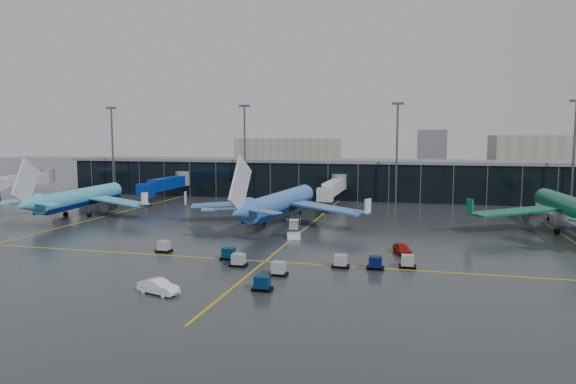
% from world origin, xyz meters
% --- Properties ---
extents(ground, '(600.00, 600.00, 0.00)m').
position_xyz_m(ground, '(0.00, 0.00, 0.00)').
color(ground, '#282B2D').
rests_on(ground, ground).
extents(terminal_pier, '(142.00, 17.00, 10.70)m').
position_xyz_m(terminal_pier, '(0.00, 62.00, 5.42)').
color(terminal_pier, black).
rests_on(terminal_pier, ground).
extents(jet_bridges, '(94.00, 27.50, 7.20)m').
position_xyz_m(jet_bridges, '(-35.00, 42.99, 4.55)').
color(jet_bridges, '#595B60').
rests_on(jet_bridges, ground).
extents(flood_masts, '(203.00, 0.50, 25.50)m').
position_xyz_m(flood_masts, '(5.00, 50.00, 13.81)').
color(flood_masts, '#595B60').
rests_on(flood_masts, ground).
extents(distant_hangars, '(260.00, 71.00, 22.00)m').
position_xyz_m(distant_hangars, '(49.94, 270.08, 8.79)').
color(distant_hangars, '#B2AD99').
rests_on(distant_hangars, ground).
extents(taxi_lines, '(220.00, 120.00, 0.02)m').
position_xyz_m(taxi_lines, '(10.00, 10.61, 0.01)').
color(taxi_lines, gold).
rests_on(taxi_lines, ground).
extents(airliner_arkefly, '(38.77, 43.20, 12.34)m').
position_xyz_m(airliner_arkefly, '(-40.69, 15.52, 6.17)').
color(airliner_arkefly, '#45B3E2').
rests_on(airliner_arkefly, ground).
extents(airliner_klm_near, '(41.32, 46.12, 13.25)m').
position_xyz_m(airliner_klm_near, '(4.17, 15.73, 6.63)').
color(airliner_klm_near, '#3E71CB').
rests_on(airliner_klm_near, ground).
extents(airliner_aer_lingus, '(40.99, 45.96, 13.41)m').
position_xyz_m(airliner_aer_lingus, '(56.94, 19.07, 6.70)').
color(airliner_aer_lingus, '#0B613C').
rests_on(airliner_aer_lingus, ground).
extents(baggage_carts, '(37.36, 16.38, 1.70)m').
position_xyz_m(baggage_carts, '(13.51, -17.74, 0.76)').
color(baggage_carts, black).
rests_on(baggage_carts, ground).
extents(mobile_airstair, '(2.94, 3.65, 3.45)m').
position_xyz_m(mobile_airstair, '(10.03, 1.85, 0.77)').
color(mobile_airstair, white).
rests_on(mobile_airstair, ground).
extents(service_van_red, '(3.25, 4.97, 1.57)m').
position_xyz_m(service_van_red, '(28.14, -5.85, 0.79)').
color(service_van_red, '#B3130D').
rests_on(service_van_red, ground).
extents(service_van_white, '(5.23, 3.05, 1.63)m').
position_xyz_m(service_van_white, '(2.98, -31.84, 0.82)').
color(service_van_white, white).
rests_on(service_van_white, ground).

